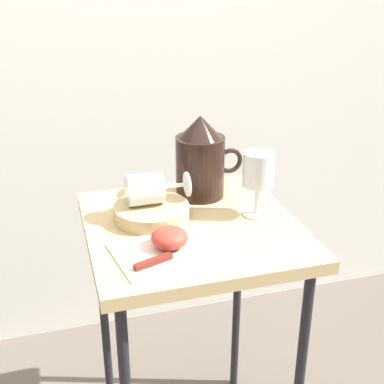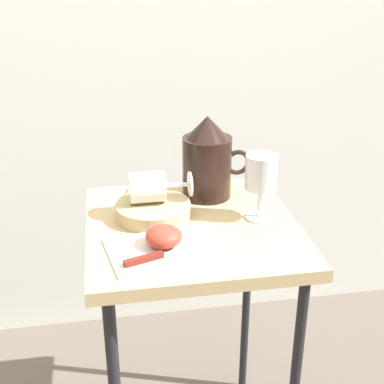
# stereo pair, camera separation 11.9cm
# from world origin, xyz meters

# --- Properties ---
(curtain_drape) EXTENTS (2.40, 0.03, 1.83)m
(curtain_drape) POSITION_xyz_m (0.00, 0.66, 0.92)
(curtain_drape) COLOR white
(curtain_drape) RESTS_ON ground_plane
(table) EXTENTS (0.49, 0.49, 0.74)m
(table) POSITION_xyz_m (0.00, 0.00, 0.65)
(table) COLOR tan
(table) RESTS_ON ground_plane
(linen_napkin) EXTENTS (0.25, 0.20, 0.00)m
(linen_napkin) POSITION_xyz_m (-0.09, -0.11, 0.74)
(linen_napkin) COLOR silver
(linen_napkin) RESTS_ON table
(basket_tray) EXTENTS (0.18, 0.18, 0.03)m
(basket_tray) POSITION_xyz_m (-0.09, 0.05, 0.75)
(basket_tray) COLOR tan
(basket_tray) RESTS_ON table
(pitcher) EXTENTS (0.18, 0.13, 0.21)m
(pitcher) POSITION_xyz_m (0.07, 0.15, 0.82)
(pitcher) COLOR black
(pitcher) RESTS_ON table
(wine_glass_upright) EXTENTS (0.07, 0.07, 0.16)m
(wine_glass_upright) POSITION_xyz_m (0.16, 0.00, 0.85)
(wine_glass_upright) COLOR silver
(wine_glass_upright) RESTS_ON table
(wine_glass_tipped_near) EXTENTS (0.15, 0.08, 0.08)m
(wine_glass_tipped_near) POSITION_xyz_m (-0.09, 0.06, 0.81)
(wine_glass_tipped_near) COLOR silver
(wine_glass_tipped_near) RESTS_ON basket_tray
(apple_half_left) EXTENTS (0.08, 0.08, 0.04)m
(apple_half_left) POSITION_xyz_m (-0.08, -0.10, 0.76)
(apple_half_left) COLOR #CC3D2D
(apple_half_left) RESTS_ON linen_napkin
(knife) EXTENTS (0.21, 0.08, 0.01)m
(knife) POSITION_xyz_m (-0.10, -0.15, 0.75)
(knife) COLOR silver
(knife) RESTS_ON linen_napkin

